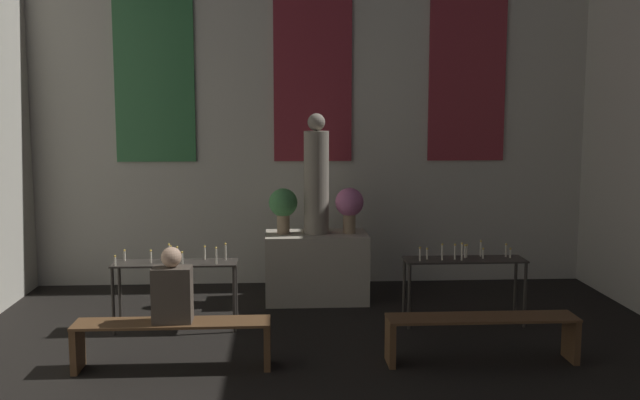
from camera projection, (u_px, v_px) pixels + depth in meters
The scene contains 10 objects.
wall_back at pixel (312, 88), 9.73m from camera, with size 7.82×0.16×5.34m.
altar at pixel (316, 267), 9.01m from camera, with size 1.28×0.72×0.86m.
statue at pixel (316, 178), 8.87m from camera, with size 0.31×0.31×1.50m.
flower_vase_left at pixel (283, 205), 8.89m from camera, with size 0.36×0.36×0.57m.
flower_vase_right at pixel (349, 205), 8.94m from camera, with size 0.36×0.36×0.57m.
candle_rack_left at pixel (176, 271), 7.81m from camera, with size 1.36×0.39×0.95m.
candle_rack_right at pixel (464, 268), 7.99m from camera, with size 1.36×0.39×0.95m.
pew_back_left at pixel (173, 335), 6.65m from camera, with size 1.82×0.36×0.45m.
pew_back_right at pixel (482, 329), 6.81m from camera, with size 1.82×0.36×0.45m.
person_seated at pixel (172, 290), 6.59m from camera, with size 0.36×0.24×0.71m.
Camera 1 is at (-0.46, 1.63, 2.42)m, focal length 40.00 mm.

